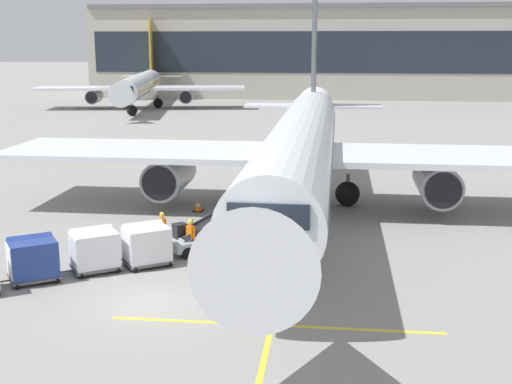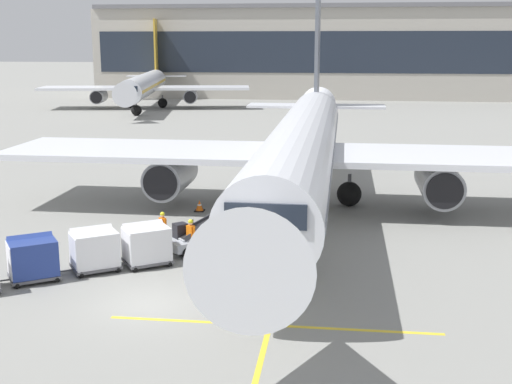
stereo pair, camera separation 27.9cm
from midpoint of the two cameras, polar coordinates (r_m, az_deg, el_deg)
name	(u,v)px [view 1 (the left image)]	position (r m, az deg, el deg)	size (l,w,h in m)	color
ground_plane	(150,304)	(26.58, -9.33, -9.41)	(600.00, 600.00, 0.00)	gray
parked_airplane	(301,146)	(40.14, 3.66, 3.91)	(36.13, 46.30, 15.59)	silver
belt_loader	(206,234)	(32.70, -4.54, -3.55)	(4.93, 4.56, 2.56)	#A3A8B2
baggage_cart_lead	(146,244)	(30.73, -9.57, -4.37)	(2.70, 2.45, 1.91)	#515156
baggage_cart_second	(94,249)	(30.43, -13.84, -4.75)	(2.70, 2.45, 1.91)	#515156
baggage_cart_third	(33,258)	(29.91, -18.73, -5.37)	(2.70, 2.45, 1.91)	#515156
ground_crew_by_loader	(165,240)	(31.20, -8.05, -4.06)	(0.26, 0.57, 1.74)	#333847
ground_crew_by_carts	(162,227)	(33.42, -8.21, -2.94)	(0.43, 0.45, 1.74)	#333847
ground_crew_marshaller	(191,235)	(31.90, -5.83, -3.63)	(0.48, 0.41, 1.74)	#514C42
safety_cone_engine_keepout	(198,206)	(40.16, -5.15, -1.19)	(0.59, 0.59, 0.67)	black
apron_guidance_line_lead_in	(297,211)	(40.08, 3.34, -1.66)	(0.20, 110.00, 0.01)	yellow
apron_guidance_line_stop_bar	(275,325)	(24.42, 1.30, -11.28)	(12.00, 0.20, 0.01)	yellow
terminal_building	(362,52)	(125.96, 8.93, 11.69)	(96.82, 18.90, 16.20)	#A8A399
distant_airplane	(141,85)	(103.53, -9.87, 8.93)	(31.91, 40.05, 13.69)	silver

